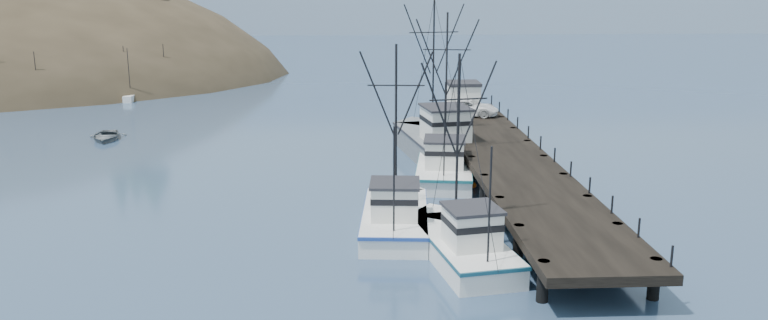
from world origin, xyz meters
TOP-DOWN VIEW (x-y plane):
  - ground at (0.00, 0.00)m, footprint 400.00×400.00m
  - pier at (14.00, 16.00)m, footprint 6.00×44.00m
  - distant_ridge at (10.00, 170.00)m, footprint 360.00×40.00m
  - distant_ridge_far at (-40.00, 185.00)m, footprint 180.00×25.00m
  - moored_sailboats at (-28.77, 54.92)m, footprint 17.75×13.44m
  - trawler_near at (8.50, 1.61)m, footprint 5.16×10.93m
  - trawler_mid at (5.32, 6.46)m, footprint 4.56×11.25m
  - trawler_far at (9.72, 17.87)m, footprint 5.35×12.24m
  - work_vessel at (9.92, 24.03)m, footprint 6.80×15.80m
  - pier_shed at (13.54, 34.00)m, footprint 3.00×3.20m
  - pickup_truck at (13.75, 31.69)m, footprint 5.84×3.98m
  - motorboat at (-19.37, 32.16)m, footprint 4.03×5.17m

SIDE VIEW (x-z plane):
  - ground at x=0.00m, z-range 0.00..0.00m
  - distant_ridge at x=10.00m, z-range -13.00..13.00m
  - distant_ridge_far at x=-40.00m, z-range -9.00..9.00m
  - motorboat at x=-19.37m, z-range -0.49..0.49m
  - moored_sailboats at x=-28.77m, z-range -2.84..3.51m
  - trawler_mid at x=5.32m, z-range -4.74..6.37m
  - trawler_near at x=8.50m, z-range -4.71..6.35m
  - trawler_far at x=9.72m, z-range -5.34..6.98m
  - work_vessel at x=9.92m, z-range -5.34..7.79m
  - pier at x=14.00m, z-range 0.69..2.69m
  - pickup_truck at x=13.75m, z-range 2.00..3.48m
  - pier_shed at x=13.54m, z-range 2.02..4.82m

